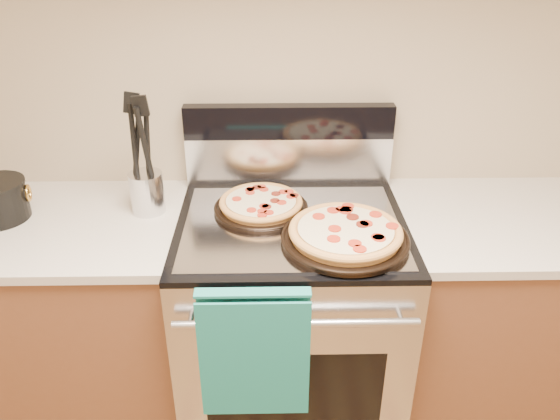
{
  "coord_description": "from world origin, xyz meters",
  "views": [
    {
      "loc": [
        -0.07,
        0.07,
        1.81
      ],
      "look_at": [
        -0.04,
        1.55,
        1.02
      ],
      "focal_mm": 35.0,
      "sensor_mm": 36.0,
      "label": 1
    }
  ],
  "objects_px": {
    "pepperoni_pizza_back": "(261,205)",
    "utensil_crock": "(147,192)",
    "range_body": "(290,331)",
    "pepperoni_pizza_front": "(345,234)"
  },
  "relations": [
    {
      "from": "pepperoni_pizza_back",
      "to": "utensil_crock",
      "type": "bearing_deg",
      "value": 175.39
    },
    {
      "from": "pepperoni_pizza_back",
      "to": "pepperoni_pizza_front",
      "type": "distance_m",
      "value": 0.34
    },
    {
      "from": "range_body",
      "to": "pepperoni_pizza_front",
      "type": "bearing_deg",
      "value": -41.35
    },
    {
      "from": "range_body",
      "to": "pepperoni_pizza_back",
      "type": "height_order",
      "value": "pepperoni_pizza_back"
    },
    {
      "from": "pepperoni_pizza_front",
      "to": "utensil_crock",
      "type": "relative_size",
      "value": 2.73
    },
    {
      "from": "pepperoni_pizza_back",
      "to": "range_body",
      "type": "bearing_deg",
      "value": -34.5
    },
    {
      "from": "range_body",
      "to": "utensil_crock",
      "type": "xyz_separation_m",
      "value": [
        -0.49,
        0.1,
        0.53
      ]
    },
    {
      "from": "range_body",
      "to": "pepperoni_pizza_back",
      "type": "xyz_separation_m",
      "value": [
        -0.1,
        0.07,
        0.5
      ]
    },
    {
      "from": "pepperoni_pizza_back",
      "to": "pepperoni_pizza_front",
      "type": "bearing_deg",
      "value": -38.84
    },
    {
      "from": "pepperoni_pizza_front",
      "to": "utensil_crock",
      "type": "distance_m",
      "value": 0.7
    }
  ]
}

